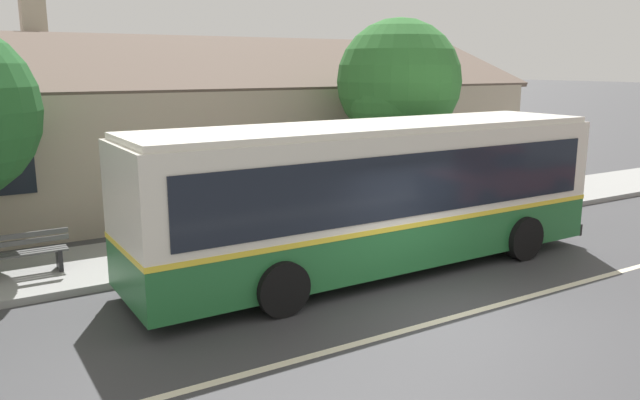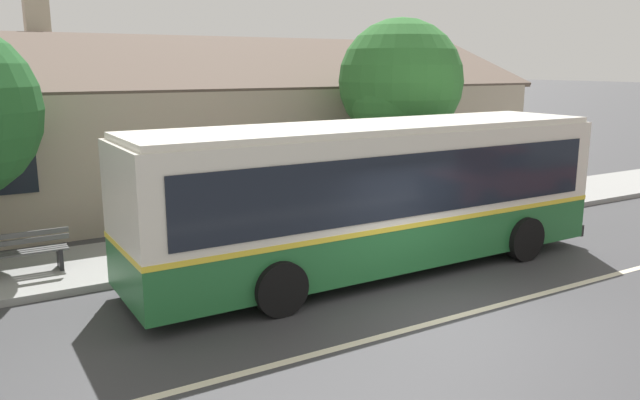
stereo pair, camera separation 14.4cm
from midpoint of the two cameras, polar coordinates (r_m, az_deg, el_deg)
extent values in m
plane|color=#38383A|center=(11.42, 12.32, -10.29)|extent=(300.00, 300.00, 0.00)
cube|color=gray|center=(16.02, -2.53, -3.15)|extent=(60.00, 3.00, 0.15)
cube|color=beige|center=(11.42, 12.32, -10.27)|extent=(60.00, 0.16, 0.01)
cube|color=tan|center=(22.33, -9.43, 5.60)|extent=(20.15, 9.07, 3.62)
cube|color=brown|center=(20.10, -7.22, 12.41)|extent=(20.75, 4.59, 1.75)
cube|color=brown|center=(24.31, -11.69, 12.20)|extent=(20.75, 4.59, 1.75)
cube|color=tan|center=(21.73, -24.92, 14.81)|extent=(0.70, 0.70, 1.20)
cube|color=black|center=(16.26, -26.77, 2.67)|extent=(1.10, 0.06, 1.30)
cube|color=black|center=(17.24, -11.04, 4.23)|extent=(1.10, 0.06, 1.30)
cube|color=black|center=(19.35, 2.18, 5.30)|extent=(1.10, 0.06, 1.30)
cube|color=black|center=(22.27, 12.40, 5.93)|extent=(1.10, 0.06, 1.30)
cube|color=#4C3323|center=(19.86, 3.78, 2.71)|extent=(1.00, 0.06, 2.10)
cube|color=#236633|center=(13.43, 4.65, -3.30)|extent=(10.59, 2.59, 0.92)
cube|color=yellow|center=(13.31, 4.69, -1.19)|extent=(10.61, 2.61, 0.10)
cube|color=silver|center=(13.12, 4.76, 2.70)|extent=(10.59, 2.59, 1.73)
cube|color=silver|center=(13.00, 4.83, 6.72)|extent=(10.38, 2.46, 0.12)
cube|color=black|center=(14.16, 1.72, 3.03)|extent=(9.73, 0.11, 1.23)
cube|color=black|center=(12.16, 8.28, 1.38)|extent=(9.73, 0.11, 1.23)
cube|color=black|center=(16.81, 19.53, 3.78)|extent=(0.06, 2.20, 1.23)
cube|color=black|center=(16.72, 19.73, 6.58)|extent=(0.05, 1.75, 0.24)
cube|color=black|center=(17.12, 19.18, -1.70)|extent=(0.10, 2.50, 0.28)
cube|color=#B21919|center=(13.78, -2.93, -2.88)|extent=(2.96, 0.06, 0.64)
cube|color=black|center=(16.86, 13.50, 2.16)|extent=(0.90, 0.04, 2.40)
cylinder|color=black|center=(16.46, 11.29, -1.44)|extent=(1.00, 0.29, 1.00)
cylinder|color=black|center=(14.79, 17.88, -3.35)|extent=(1.00, 0.29, 1.00)
cylinder|color=black|center=(13.17, -8.96, -4.79)|extent=(1.00, 0.29, 1.00)
cylinder|color=black|center=(11.02, -3.84, -8.08)|extent=(1.00, 0.29, 1.00)
cube|color=#4C4C4C|center=(14.16, -25.98, -4.28)|extent=(1.76, 0.10, 0.04)
cube|color=#4C4C4C|center=(14.02, -25.92, -4.43)|extent=(1.76, 0.10, 0.04)
cube|color=#4C4C4C|center=(13.88, -25.86, -4.58)|extent=(1.76, 0.10, 0.04)
cube|color=#4C4C4C|center=(13.68, -25.92, -3.51)|extent=(1.76, 0.04, 0.10)
cube|color=#4C4C4C|center=(13.65, -25.98, -2.94)|extent=(1.76, 0.04, 0.10)
cube|color=black|center=(14.15, -23.00, -4.97)|extent=(0.08, 0.43, 0.45)
cube|color=#4C4C4C|center=(14.98, -12.41, -2.45)|extent=(1.76, 0.10, 0.04)
cube|color=#4C4C4C|center=(14.85, -12.23, -2.57)|extent=(1.76, 0.10, 0.04)
cube|color=#4C4C4C|center=(14.72, -12.05, -2.70)|extent=(1.76, 0.10, 0.04)
cube|color=#4C4C4C|center=(14.53, -11.94, -1.66)|extent=(1.76, 0.04, 0.10)
cube|color=#4C4C4C|center=(14.49, -11.96, -1.13)|extent=(1.76, 0.04, 0.10)
cube|color=black|center=(15.14, -9.68, -3.06)|extent=(0.08, 0.43, 0.45)
cube|color=black|center=(14.71, -14.79, -3.75)|extent=(0.08, 0.43, 0.45)
cylinder|color=#4C3828|center=(18.36, 6.78, 2.87)|extent=(0.37, 0.37, 2.73)
sphere|color=#2D6B2D|center=(18.12, 6.98, 10.72)|extent=(3.52, 3.52, 3.52)
sphere|color=#2D6B2D|center=(17.56, 5.97, 8.98)|extent=(2.16, 2.16, 2.16)
camera|label=1|loc=(0.07, -90.30, -0.06)|focal=35.00mm
camera|label=2|loc=(0.07, 89.70, 0.06)|focal=35.00mm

